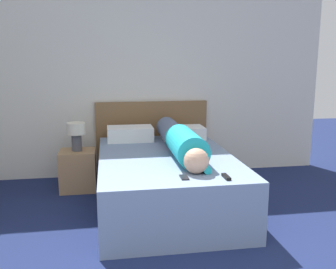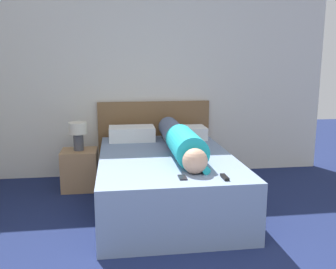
% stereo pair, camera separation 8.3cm
% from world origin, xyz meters
% --- Properties ---
extents(wall_back, '(5.20, 0.06, 2.60)m').
position_xyz_m(wall_back, '(0.00, 3.83, 1.30)').
color(wall_back, silver).
rests_on(wall_back, ground_plane).
extents(bed, '(1.37, 2.07, 0.56)m').
position_xyz_m(bed, '(0.24, 2.59, 0.28)').
color(bed, '#7589A8').
rests_on(bed, ground_plane).
extents(headboard, '(1.49, 0.04, 1.00)m').
position_xyz_m(headboard, '(0.24, 3.76, 0.50)').
color(headboard, brown).
rests_on(headboard, ground_plane).
extents(nightstand, '(0.42, 0.38, 0.48)m').
position_xyz_m(nightstand, '(-0.72, 3.27, 0.24)').
color(nightstand, '#A37A51').
rests_on(nightstand, ground_plane).
extents(table_lamp, '(0.21, 0.21, 0.34)m').
position_xyz_m(table_lamp, '(-0.72, 3.27, 0.70)').
color(table_lamp, '#4C4C51').
rests_on(table_lamp, nightstand).
extents(person_lying, '(0.31, 1.77, 0.31)m').
position_xyz_m(person_lying, '(0.40, 2.63, 0.70)').
color(person_lying, tan).
rests_on(person_lying, bed).
extents(pillow_near_headboard, '(0.56, 0.36, 0.17)m').
position_xyz_m(pillow_near_headboard, '(-0.08, 3.39, 0.64)').
color(pillow_near_headboard, white).
rests_on(pillow_near_headboard, bed).
extents(pillow_second, '(0.53, 0.36, 0.15)m').
position_xyz_m(pillow_second, '(0.58, 3.39, 0.64)').
color(pillow_second, white).
rests_on(pillow_second, bed).
extents(tv_remote, '(0.04, 0.15, 0.02)m').
position_xyz_m(tv_remote, '(0.62, 1.73, 0.57)').
color(tv_remote, black).
rests_on(tv_remote, bed).
extents(cell_phone, '(0.06, 0.13, 0.01)m').
position_xyz_m(cell_phone, '(0.27, 1.79, 0.57)').
color(cell_phone, black).
rests_on(cell_phone, bed).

